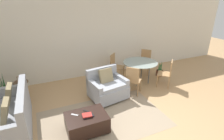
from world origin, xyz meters
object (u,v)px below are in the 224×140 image
at_px(ottoman, 87,122).
at_px(tv_remote_primary, 75,115).
at_px(book_stack, 88,116).
at_px(side_table, 22,87).
at_px(tv_remote_secondary, 86,111).
at_px(dining_chair_near_left, 133,79).
at_px(dining_chair_far_right, 145,60).
at_px(picture_frame, 20,79).
at_px(dining_chair_near_right, 167,72).
at_px(dining_table, 140,64).
at_px(potted_plant_small, 160,71).
at_px(armchair, 107,87).
at_px(dining_chair_far_left, 115,65).
at_px(potted_plant, 3,97).
at_px(couch, 9,119).

relative_size(ottoman, tv_remote_primary, 5.84).
relative_size(book_stack, side_table, 0.45).
xyz_separation_m(tv_remote_secondary, dining_chair_near_left, (1.67, 0.84, 0.11)).
relative_size(tv_remote_secondary, dining_chair_far_right, 0.16).
relative_size(tv_remote_primary, picture_frame, 0.89).
height_order(ottoman, dining_chair_near_right, dining_chair_near_right).
bearing_deg(tv_remote_secondary, ottoman, -106.85).
distance_m(dining_table, potted_plant_small, 1.12).
bearing_deg(side_table, armchair, -22.47).
relative_size(tv_remote_primary, dining_chair_far_left, 0.17).
bearing_deg(ottoman, potted_plant, 132.61).
bearing_deg(potted_plant_small, dining_table, -171.12).
height_order(book_stack, dining_chair_near_left, dining_chair_near_left).
xyz_separation_m(armchair, tv_remote_primary, (-1.16, -0.98, 0.06)).
xyz_separation_m(couch, potted_plant_small, (4.88, 1.11, -0.16)).
xyz_separation_m(book_stack, dining_chair_far_left, (1.70, 2.30, 0.09)).
height_order(ottoman, dining_chair_far_left, dining_chair_far_left).
bearing_deg(ottoman, book_stack, -70.89).
height_order(book_stack, dining_chair_near_right, dining_chair_near_right).
distance_m(book_stack, picture_frame, 2.47).
height_order(couch, dining_chair_near_right, couch).
relative_size(picture_frame, potted_plant_small, 0.28).
bearing_deg(potted_plant, tv_remote_primary, -49.47).
xyz_separation_m(couch, potted_plant, (-0.27, 1.30, -0.10)).
bearing_deg(dining_chair_far_right, dining_chair_near_left, -135.00).
height_order(book_stack, tv_remote_secondary, book_stack).
xyz_separation_m(armchair, dining_chair_near_right, (2.06, -0.11, 0.17)).
xyz_separation_m(side_table, potted_plant_small, (4.67, -0.25, -0.22)).
distance_m(book_stack, dining_chair_near_left, 1.99).
xyz_separation_m(armchair, dining_chair_far_left, (0.79, 1.16, 0.17)).
distance_m(tv_remote_secondary, picture_frame, 2.33).
relative_size(potted_plant, dining_chair_far_left, 1.07).
distance_m(couch, dining_chair_near_left, 3.27).
bearing_deg(potted_plant, side_table, 7.25).
bearing_deg(ottoman, potted_plant_small, 27.90).
height_order(picture_frame, dining_table, dining_table).
xyz_separation_m(couch, dining_chair_far_left, (3.25, 1.59, 0.19)).
bearing_deg(tv_remote_primary, armchair, 40.16).
bearing_deg(tv_remote_primary, dining_chair_far_right, 33.65).
bearing_deg(dining_chair_far_right, potted_plant_small, -53.11).
xyz_separation_m(picture_frame, potted_plant_small, (4.67, -0.25, -0.47)).
relative_size(couch, side_table, 3.19).
xyz_separation_m(dining_chair_near_left, dining_chair_far_left, (0.00, 1.27, 0.00)).
bearing_deg(potted_plant, armchair, -17.65).
relative_size(ottoman, dining_chair_far_left, 0.97).
bearing_deg(couch, tv_remote_secondary, -18.20).
distance_m(tv_remote_secondary, potted_plant, 2.60).
relative_size(couch, dining_table, 1.50).
xyz_separation_m(couch, book_stack, (1.55, -0.71, 0.10)).
height_order(ottoman, tv_remote_primary, tv_remote_primary).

